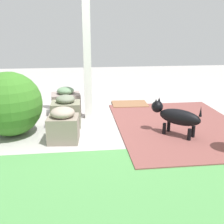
{
  "coord_description": "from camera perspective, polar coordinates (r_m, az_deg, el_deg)",
  "views": [
    {
      "loc": [
        0.38,
        3.93,
        1.4
      ],
      "look_at": [
        -0.07,
        0.29,
        0.25
      ],
      "focal_mm": 43.66,
      "sensor_mm": 36.0,
      "label": 1
    }
  ],
  "objects": [
    {
      "name": "ground_plane",
      "position": [
        4.19,
        -1.42,
        -2.13
      ],
      "size": [
        12.0,
        12.0,
        0.0
      ],
      "primitive_type": "plane",
      "color": "#ACA7A3"
    },
    {
      "name": "doormat",
      "position": [
        5.12,
        3.72,
        1.65
      ],
      "size": [
        0.67,
        0.49,
        0.03
      ],
      "primitive_type": "cube",
      "rotation": [
        0.0,
        0.0,
        -0.04
      ],
      "color": "#8A5E3F",
      "rests_on": "ground"
    },
    {
      "name": "round_shrub",
      "position": [
        3.83,
        -20.65,
        1.56
      ],
      "size": [
        0.85,
        0.85,
        0.85
      ],
      "primitive_type": "sphere",
      "color": "#377323",
      "rests_on": "ground"
    },
    {
      "name": "stone_planter_near",
      "position": [
        4.04,
        -9.59,
        0.04
      ],
      "size": [
        0.42,
        0.35,
        0.46
      ],
      "color": "gray",
      "rests_on": "ground"
    },
    {
      "name": "porch_pillar",
      "position": [
        4.2,
        -5.31,
        13.98
      ],
      "size": [
        0.11,
        0.11,
        2.31
      ],
      "primitive_type": "cube",
      "color": "white",
      "rests_on": "ground"
    },
    {
      "name": "dog",
      "position": [
        3.67,
        13.25,
        -0.84
      ],
      "size": [
        0.58,
        0.58,
        0.48
      ],
      "color": "black",
      "rests_on": "ground"
    },
    {
      "name": "terracotta_pot_spiky",
      "position": [
        4.88,
        -19.76,
        2.91
      ],
      "size": [
        0.29,
        0.29,
        0.56
      ],
      "color": "#CA7140",
      "rests_on": "ground"
    },
    {
      "name": "stone_planter_nearest",
      "position": [
        4.6,
        -9.61,
        2.09
      ],
      "size": [
        0.49,
        0.41,
        0.46
      ],
      "color": "gray",
      "rests_on": "ground"
    },
    {
      "name": "brick_path",
      "position": [
        4.13,
        13.81,
        -2.77
      ],
      "size": [
        1.8,
        2.4,
        0.02
      ],
      "primitive_type": "cube",
      "color": "brown",
      "rests_on": "ground"
    },
    {
      "name": "stone_planter_mid",
      "position": [
        3.49,
        -10.18,
        -2.74
      ],
      "size": [
        0.41,
        0.37,
        0.45
      ],
      "color": "gray",
      "rests_on": "ground"
    }
  ]
}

